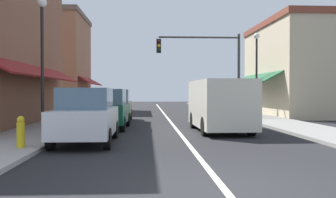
% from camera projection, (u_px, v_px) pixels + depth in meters
% --- Properties ---
extents(ground_plane, '(80.00, 80.00, 0.00)m').
position_uv_depth(ground_plane, '(167.00, 118.00, 24.54)').
color(ground_plane, black).
extents(sidewalk_left, '(2.60, 56.00, 0.12)m').
position_uv_depth(sidewalk_left, '(80.00, 117.00, 24.23)').
color(sidewalk_left, '#A39E99').
rests_on(sidewalk_left, ground).
extents(sidewalk_right, '(2.60, 56.00, 0.12)m').
position_uv_depth(sidewalk_right, '(252.00, 116.00, 24.84)').
color(sidewalk_right, gray).
rests_on(sidewalk_right, ground).
extents(lane_center_stripe, '(0.14, 52.00, 0.01)m').
position_uv_depth(lane_center_stripe, '(167.00, 118.00, 24.54)').
color(lane_center_stripe, silver).
rests_on(lane_center_stripe, ground).
extents(storefront_right_block, '(5.82, 10.20, 6.53)m').
position_uv_depth(storefront_right_block, '(294.00, 69.00, 26.98)').
color(storefront_right_block, '#BCAD8E').
rests_on(storefront_right_block, ground).
extents(storefront_far_left, '(5.34, 8.20, 8.44)m').
position_uv_depth(storefront_far_left, '(61.00, 63.00, 33.95)').
color(storefront_far_left, '#8E5B42').
rests_on(storefront_far_left, ground).
extents(parked_car_nearest_left, '(1.80, 4.11, 1.77)m').
position_uv_depth(parked_car_nearest_left, '(86.00, 116.00, 12.22)').
color(parked_car_nearest_left, silver).
rests_on(parked_car_nearest_left, ground).
extents(parked_car_second_left, '(1.87, 4.14, 1.77)m').
position_uv_depth(parked_car_second_left, '(107.00, 109.00, 17.10)').
color(parked_car_second_left, '#0F4C33').
rests_on(parked_car_second_left, ground).
extents(parked_car_third_left, '(1.80, 4.11, 1.77)m').
position_uv_depth(parked_car_third_left, '(115.00, 106.00, 21.25)').
color(parked_car_third_left, brown).
rests_on(parked_car_third_left, ground).
extents(van_in_lane, '(2.08, 5.22, 2.12)m').
position_uv_depth(van_in_lane, '(220.00, 104.00, 15.96)').
color(van_in_lane, beige).
rests_on(van_in_lane, ground).
extents(traffic_signal_mast_arm, '(5.56, 0.50, 5.48)m').
position_uv_depth(traffic_signal_mast_arm, '(209.00, 59.00, 25.34)').
color(traffic_signal_mast_arm, '#333333').
rests_on(traffic_signal_mast_arm, ground).
extents(street_lamp_left_near, '(0.36, 0.36, 5.12)m').
position_uv_depth(street_lamp_left_near, '(42.00, 44.00, 14.23)').
color(street_lamp_left_near, black).
rests_on(street_lamp_left_near, ground).
extents(street_lamp_right_mid, '(0.36, 0.36, 5.12)m').
position_uv_depth(street_lamp_right_mid, '(257.00, 62.00, 22.76)').
color(street_lamp_right_mid, black).
rests_on(street_lamp_right_mid, ground).
extents(fire_hydrant, '(0.22, 0.22, 0.87)m').
position_uv_depth(fire_hydrant, '(21.00, 132.00, 10.55)').
color(fire_hydrant, gold).
rests_on(fire_hydrant, ground).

